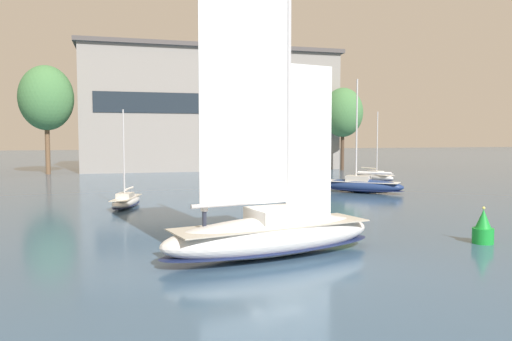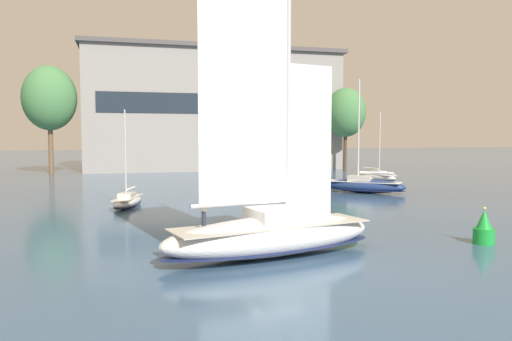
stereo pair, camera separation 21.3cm
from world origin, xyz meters
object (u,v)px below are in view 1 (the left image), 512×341
at_px(tree_shore_right, 343,113).
at_px(sailboat_moored_near_marina, 126,201).
at_px(channel_buoy, 483,229).
at_px(sailboat_moored_far_slip, 374,176).
at_px(tree_shore_center, 46,98).
at_px(sailboat_moored_mid_channel, 362,185).
at_px(sailboat_main, 273,231).

relative_size(tree_shore_right, sailboat_moored_near_marina, 1.75).
bearing_deg(channel_buoy, sailboat_moored_far_slip, 69.98).
xyz_separation_m(tree_shore_center, sailboat_moored_mid_channel, (34.93, -35.86, -10.89)).
relative_size(tree_shore_right, sailboat_moored_far_slip, 1.56).
height_order(tree_shore_right, channel_buoy, tree_shore_right).
bearing_deg(sailboat_moored_far_slip, sailboat_moored_mid_channel, -123.67).
height_order(sailboat_moored_mid_channel, sailboat_moored_far_slip, sailboat_moored_mid_channel).
xyz_separation_m(sailboat_moored_mid_channel, channel_buoy, (-5.23, -24.11, 0.01)).
relative_size(sailboat_moored_far_slip, channel_buoy, 4.44).
bearing_deg(sailboat_moored_mid_channel, tree_shore_center, 134.25).
relative_size(sailboat_moored_mid_channel, sailboat_moored_far_slip, 1.30).
bearing_deg(tree_shore_center, tree_shore_right, -4.79).
xyz_separation_m(tree_shore_right, sailboat_moored_near_marina, (-36.75, -36.25, -9.35)).
bearing_deg(sailboat_moored_mid_channel, channel_buoy, -102.23).
distance_m(sailboat_moored_mid_channel, sailboat_moored_far_slip, 14.19).
bearing_deg(channel_buoy, tree_shore_right, 72.12).
relative_size(sailboat_moored_near_marina, channel_buoy, 3.95).
height_order(sailboat_moored_near_marina, channel_buoy, sailboat_moored_near_marina).
xyz_separation_m(tree_shore_right, sailboat_moored_far_slip, (-4.96, -20.06, -9.29)).
distance_m(tree_shore_right, channel_buoy, 59.51).
bearing_deg(tree_shore_center, sailboat_moored_far_slip, -29.34).
height_order(sailboat_moored_near_marina, sailboat_moored_mid_channel, sailboat_moored_mid_channel).
relative_size(sailboat_main, sailboat_moored_far_slip, 1.76).
bearing_deg(sailboat_moored_near_marina, sailboat_moored_far_slip, 27.00).
height_order(tree_shore_center, sailboat_moored_near_marina, tree_shore_center).
xyz_separation_m(sailboat_moored_near_marina, channel_buoy, (18.70, -19.72, 0.26)).
relative_size(tree_shore_center, tree_shore_right, 1.18).
distance_m(sailboat_main, sailboat_moored_near_marina, 20.44).
bearing_deg(sailboat_moored_far_slip, tree_shore_center, 150.66).
bearing_deg(sailboat_main, channel_buoy, -1.99).
bearing_deg(sailboat_main, sailboat_moored_mid_channel, 53.95).
bearing_deg(sailboat_moored_mid_channel, tree_shore_right, 68.07).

